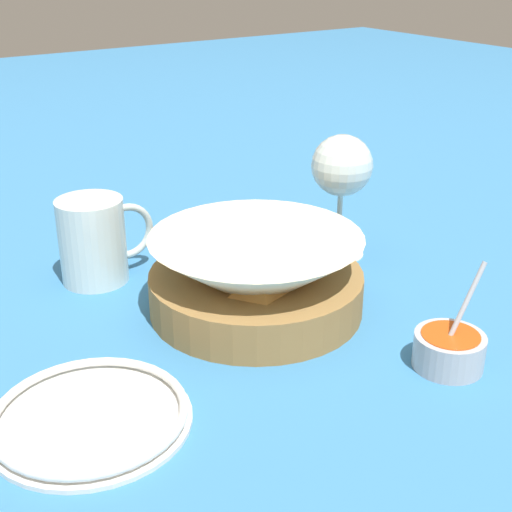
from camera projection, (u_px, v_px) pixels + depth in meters
name	position (u px, v px, depth m)	size (l,w,h in m)	color
ground_plane	(223.00, 309.00, 0.81)	(4.00, 4.00, 0.00)	teal
food_basket	(256.00, 279.00, 0.79)	(0.24, 0.24, 0.09)	olive
sauce_cup	(449.00, 349.00, 0.69)	(0.07, 0.07, 0.10)	#B7B7BC
wine_glass	(342.00, 170.00, 0.90)	(0.08, 0.08, 0.16)	silver
beer_mug	(94.00, 243.00, 0.86)	(0.12, 0.08, 0.10)	silver
side_plate	(90.00, 416.00, 0.61)	(0.18, 0.18, 0.01)	white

